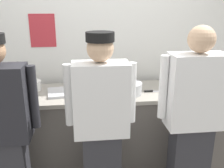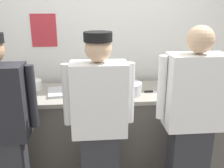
{
  "view_description": "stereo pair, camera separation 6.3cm",
  "coord_description": "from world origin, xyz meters",
  "px_view_note": "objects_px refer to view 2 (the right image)",
  "views": [
    {
      "loc": [
        -0.15,
        -2.13,
        1.81
      ],
      "look_at": [
        0.13,
        0.36,
        1.0
      ],
      "focal_mm": 40.01,
      "sensor_mm": 36.0,
      "label": 1
    },
    {
      "loc": [
        -0.09,
        -2.14,
        1.81
      ],
      "look_at": [
        0.13,
        0.36,
        1.0
      ],
      "focal_mm": 40.01,
      "sensor_mm": 36.0,
      "label": 2
    }
  ],
  "objects_px": {
    "plate_stack_front": "(32,85)",
    "plate_stack_rear": "(2,87)",
    "chef_near_left": "(1,128)",
    "ramekin_orange_sauce": "(133,85)",
    "deli_cup": "(177,84)",
    "mixing_bowl_steel": "(126,88)",
    "squeeze_bottle_primary": "(104,84)",
    "ramekin_yellow_sauce": "(171,83)",
    "sheet_tray": "(72,91)",
    "ramekin_green_sauce": "(212,90)",
    "chef_far_right": "(192,119)",
    "ramekin_red_sauce": "(26,98)",
    "chefs_knife": "(155,92)",
    "chef_center": "(99,123)"
  },
  "relations": [
    {
      "from": "chefs_knife",
      "to": "plate_stack_front",
      "type": "bearing_deg",
      "value": 170.9
    },
    {
      "from": "chef_center",
      "to": "ramekin_yellow_sauce",
      "type": "xyz_separation_m",
      "value": [
        0.85,
        0.77,
        0.09
      ]
    },
    {
      "from": "ramekin_yellow_sauce",
      "to": "mixing_bowl_steel",
      "type": "bearing_deg",
      "value": -156.04
    },
    {
      "from": "squeeze_bottle_primary",
      "to": "ramekin_green_sauce",
      "type": "xyz_separation_m",
      "value": [
        1.14,
        -0.08,
        -0.06
      ]
    },
    {
      "from": "plate_stack_front",
      "to": "sheet_tray",
      "type": "bearing_deg",
      "value": -17.14
    },
    {
      "from": "chef_center",
      "to": "ramekin_yellow_sauce",
      "type": "relative_size",
      "value": 17.96
    },
    {
      "from": "plate_stack_rear",
      "to": "squeeze_bottle_primary",
      "type": "bearing_deg",
      "value": -6.87
    },
    {
      "from": "ramekin_red_sauce",
      "to": "chefs_knife",
      "type": "distance_m",
      "value": 1.3
    },
    {
      "from": "sheet_tray",
      "to": "squeeze_bottle_primary",
      "type": "height_order",
      "value": "squeeze_bottle_primary"
    },
    {
      "from": "chef_near_left",
      "to": "plate_stack_rear",
      "type": "xyz_separation_m",
      "value": [
        -0.21,
        0.71,
        0.12
      ]
    },
    {
      "from": "ramekin_yellow_sauce",
      "to": "chefs_knife",
      "type": "distance_m",
      "value": 0.34
    },
    {
      "from": "chef_far_right",
      "to": "plate_stack_rear",
      "type": "distance_m",
      "value": 1.93
    },
    {
      "from": "ramekin_red_sauce",
      "to": "ramekin_yellow_sauce",
      "type": "bearing_deg",
      "value": 12.37
    },
    {
      "from": "chef_center",
      "to": "ramekin_yellow_sauce",
      "type": "height_order",
      "value": "chef_center"
    },
    {
      "from": "squeeze_bottle_primary",
      "to": "ramekin_yellow_sauce",
      "type": "relative_size",
      "value": 2.07
    },
    {
      "from": "chef_center",
      "to": "plate_stack_rear",
      "type": "bearing_deg",
      "value": 145.14
    },
    {
      "from": "chef_far_right",
      "to": "ramekin_yellow_sauce",
      "type": "bearing_deg",
      "value": 85.33
    },
    {
      "from": "ramekin_red_sauce",
      "to": "ramekin_orange_sauce",
      "type": "bearing_deg",
      "value": 15.58
    },
    {
      "from": "mixing_bowl_steel",
      "to": "ramekin_yellow_sauce",
      "type": "xyz_separation_m",
      "value": [
        0.55,
        0.24,
        -0.04
      ]
    },
    {
      "from": "plate_stack_front",
      "to": "ramekin_yellow_sauce",
      "type": "bearing_deg",
      "value": 0.85
    },
    {
      "from": "squeeze_bottle_primary",
      "to": "ramekin_yellow_sauce",
      "type": "distance_m",
      "value": 0.81
    },
    {
      "from": "ramekin_red_sauce",
      "to": "chefs_knife",
      "type": "bearing_deg",
      "value": 4.64
    },
    {
      "from": "mixing_bowl_steel",
      "to": "chefs_knife",
      "type": "distance_m",
      "value": 0.31
    },
    {
      "from": "chef_near_left",
      "to": "ramekin_orange_sauce",
      "type": "distance_m",
      "value": 1.41
    },
    {
      "from": "chefs_knife",
      "to": "sheet_tray",
      "type": "bearing_deg",
      "value": 175.11
    },
    {
      "from": "sheet_tray",
      "to": "ramekin_orange_sauce",
      "type": "distance_m",
      "value": 0.68
    },
    {
      "from": "chef_near_left",
      "to": "ramekin_orange_sauce",
      "type": "relative_size",
      "value": 18.28
    },
    {
      "from": "deli_cup",
      "to": "mixing_bowl_steel",
      "type": "bearing_deg",
      "value": -169.66
    },
    {
      "from": "chef_center",
      "to": "chefs_knife",
      "type": "height_order",
      "value": "chef_center"
    },
    {
      "from": "ramekin_green_sauce",
      "to": "ramekin_orange_sauce",
      "type": "xyz_separation_m",
      "value": [
        -0.8,
        0.25,
        -0.0
      ]
    },
    {
      "from": "mixing_bowl_steel",
      "to": "plate_stack_front",
      "type": "bearing_deg",
      "value": 167.53
    },
    {
      "from": "ramekin_yellow_sauce",
      "to": "ramekin_red_sauce",
      "type": "bearing_deg",
      "value": -167.63
    },
    {
      "from": "squeeze_bottle_primary",
      "to": "ramekin_yellow_sauce",
      "type": "xyz_separation_m",
      "value": [
        0.78,
        0.2,
        -0.07
      ]
    },
    {
      "from": "squeeze_bottle_primary",
      "to": "chefs_knife",
      "type": "xyz_separation_m",
      "value": [
        0.54,
        -0.04,
        -0.08
      ]
    },
    {
      "from": "squeeze_bottle_primary",
      "to": "chefs_knife",
      "type": "bearing_deg",
      "value": -3.84
    },
    {
      "from": "squeeze_bottle_primary",
      "to": "ramekin_green_sauce",
      "type": "bearing_deg",
      "value": -4.08
    },
    {
      "from": "chef_far_right",
      "to": "ramekin_green_sauce",
      "type": "relative_size",
      "value": 16.11
    },
    {
      "from": "plate_stack_front",
      "to": "plate_stack_rear",
      "type": "height_order",
      "value": "same"
    },
    {
      "from": "ramekin_green_sauce",
      "to": "deli_cup",
      "type": "relative_size",
      "value": 1.0
    },
    {
      "from": "squeeze_bottle_primary",
      "to": "ramekin_orange_sauce",
      "type": "distance_m",
      "value": 0.38
    },
    {
      "from": "ramekin_green_sauce",
      "to": "mixing_bowl_steel",
      "type": "bearing_deg",
      "value": 177.92
    },
    {
      "from": "ramekin_green_sauce",
      "to": "ramekin_yellow_sauce",
      "type": "distance_m",
      "value": 0.45
    },
    {
      "from": "plate_stack_front",
      "to": "squeeze_bottle_primary",
      "type": "xyz_separation_m",
      "value": [
        0.77,
        -0.17,
        0.04
      ]
    },
    {
      "from": "ramekin_green_sauce",
      "to": "ramekin_orange_sauce",
      "type": "distance_m",
      "value": 0.84
    },
    {
      "from": "ramekin_orange_sauce",
      "to": "deli_cup",
      "type": "relative_size",
      "value": 0.86
    },
    {
      "from": "plate_stack_front",
      "to": "sheet_tray",
      "type": "relative_size",
      "value": 0.45
    },
    {
      "from": "chef_far_right",
      "to": "squeeze_bottle_primary",
      "type": "height_order",
      "value": "chef_far_right"
    },
    {
      "from": "ramekin_yellow_sauce",
      "to": "ramekin_red_sauce",
      "type": "relative_size",
      "value": 0.96
    },
    {
      "from": "plate_stack_rear",
      "to": "chefs_knife",
      "type": "distance_m",
      "value": 1.62
    },
    {
      "from": "chef_center",
      "to": "sheet_tray",
      "type": "bearing_deg",
      "value": 113.56
    }
  ]
}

